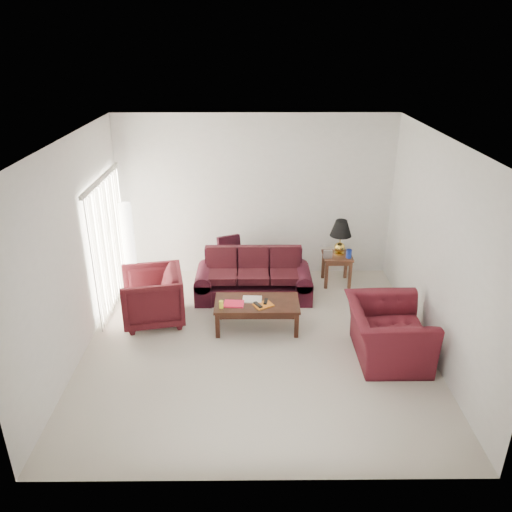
% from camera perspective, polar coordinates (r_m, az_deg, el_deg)
% --- Properties ---
extents(floor, '(5.00, 5.00, 0.00)m').
position_cam_1_polar(floor, '(7.54, 0.05, -9.96)').
color(floor, '#BDB3A1').
rests_on(floor, ground).
extents(blinds, '(0.10, 2.00, 2.16)m').
position_cam_1_polar(blinds, '(8.52, -16.54, 1.36)').
color(blinds, silver).
rests_on(blinds, ground).
extents(sofa, '(2.03, 0.95, 0.81)m').
position_cam_1_polar(sofa, '(8.60, -0.29, -2.28)').
color(sofa, black).
rests_on(sofa, ground).
extents(throw_pillow, '(0.46, 0.35, 0.43)m').
position_cam_1_polar(throw_pillow, '(9.12, -3.08, 1.05)').
color(throw_pillow, black).
rests_on(throw_pillow, sofa).
extents(end_table, '(0.55, 0.55, 0.57)m').
position_cam_1_polar(end_table, '(9.26, 9.17, -1.47)').
color(end_table, '#4E331A').
rests_on(end_table, ground).
extents(table_lamp, '(0.44, 0.44, 0.65)m').
position_cam_1_polar(table_lamp, '(9.07, 9.62, 2.12)').
color(table_lamp, gold).
rests_on(table_lamp, end_table).
extents(clock, '(0.16, 0.06, 0.15)m').
position_cam_1_polar(clock, '(8.95, 8.22, 0.21)').
color(clock, silver).
rests_on(clock, end_table).
extents(blue_canister, '(0.13, 0.13, 0.16)m').
position_cam_1_polar(blue_canister, '(9.03, 10.57, 0.26)').
color(blue_canister, navy).
rests_on(blue_canister, end_table).
extents(picture_frame, '(0.19, 0.20, 0.05)m').
position_cam_1_polar(picture_frame, '(9.30, 7.89, 1.16)').
color(picture_frame, silver).
rests_on(picture_frame, end_table).
extents(floor_lamp, '(0.29, 0.29, 1.56)m').
position_cam_1_polar(floor_lamp, '(9.24, -14.35, 1.36)').
color(floor_lamp, white).
rests_on(floor_lamp, ground).
extents(armchair_left, '(1.11, 1.09, 0.86)m').
position_cam_1_polar(armchair_left, '(8.06, -11.76, -4.57)').
color(armchair_left, '#3C0D12').
rests_on(armchair_left, ground).
extents(armchair_right, '(1.07, 1.23, 0.79)m').
position_cam_1_polar(armchair_right, '(7.29, 14.78, -8.46)').
color(armchair_right, '#491019').
rests_on(armchair_right, ground).
extents(coffee_table, '(1.45, 1.10, 0.45)m').
position_cam_1_polar(coffee_table, '(7.80, 0.10, -6.75)').
color(coffee_table, black).
rests_on(coffee_table, ground).
extents(magazine_red, '(0.32, 0.25, 0.02)m').
position_cam_1_polar(magazine_red, '(7.63, -2.55, -5.48)').
color(magazine_red, red).
rests_on(magazine_red, coffee_table).
extents(magazine_white, '(0.31, 0.24, 0.02)m').
position_cam_1_polar(magazine_white, '(7.75, -0.45, -4.97)').
color(magazine_white, silver).
rests_on(magazine_white, coffee_table).
extents(magazine_orange, '(0.34, 0.32, 0.02)m').
position_cam_1_polar(magazine_orange, '(7.59, 0.85, -5.62)').
color(magazine_orange, '#C66517').
rests_on(magazine_orange, coffee_table).
extents(remote_a, '(0.14, 0.19, 0.02)m').
position_cam_1_polar(remote_a, '(7.56, 0.22, -5.59)').
color(remote_a, black).
rests_on(remote_a, coffee_table).
extents(remote_b, '(0.08, 0.18, 0.02)m').
position_cam_1_polar(remote_b, '(7.65, 1.13, -5.19)').
color(remote_b, black).
rests_on(remote_b, coffee_table).
extents(yellow_glass, '(0.08, 0.08, 0.12)m').
position_cam_1_polar(yellow_glass, '(7.52, -4.00, -5.55)').
color(yellow_glass, yellow).
rests_on(yellow_glass, coffee_table).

